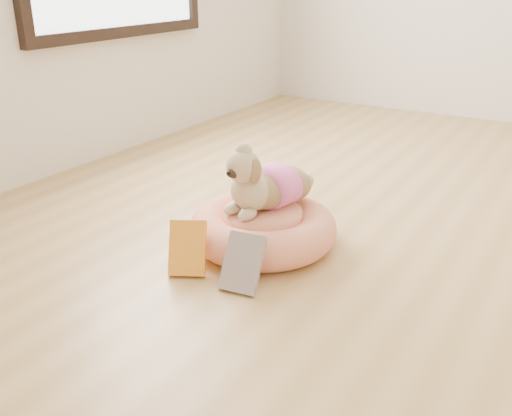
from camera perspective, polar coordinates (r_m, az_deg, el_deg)
The scene contains 5 objects.
floor at distance 2.27m, azimuth 18.97°, elevation -4.31°, with size 4.50×4.50×0.00m, color #B08649.
pet_bed at distance 2.19m, azimuth 0.68°, elevation -2.02°, with size 0.57×0.57×0.15m.
dog at distance 2.13m, azimuth 0.87°, elevation 3.59°, with size 0.27×0.39×0.28m, color brown, non-canonical shape.
book_yellow at distance 2.00m, azimuth -6.86°, elevation -4.01°, with size 0.13×0.02×0.19m, color yellow.
book_white at distance 1.90m, azimuth -1.34°, elevation -5.51°, with size 0.13×0.02×0.20m, color white.
Camera 1 is at (0.37, -2.02, 0.98)m, focal length 40.00 mm.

